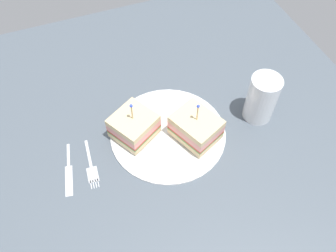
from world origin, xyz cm
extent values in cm
cube|color=#4C5660|center=(0.00, 0.00, -1.00)|extent=(98.05, 98.05, 2.00)
cylinder|color=white|center=(0.00, 0.00, 0.47)|extent=(25.89, 25.89, 0.93)
cube|color=beige|center=(-3.02, -5.29, 1.68)|extent=(11.95, 11.06, 1.48)
cube|color=#478438|center=(-3.02, -5.29, 2.62)|extent=(11.95, 11.06, 0.40)
cube|color=red|center=(-3.02, -5.29, 3.07)|extent=(11.95, 11.06, 0.50)
cube|color=#E59389|center=(-3.02, -5.29, 4.19)|extent=(11.95, 11.06, 1.76)
cube|color=beige|center=(-3.02, -5.29, 5.81)|extent=(11.95, 11.06, 1.48)
cylinder|color=tan|center=(-3.02, -5.29, 8.35)|extent=(0.30, 0.30, 5.06)
sphere|color=blue|center=(-3.02, -5.29, 10.88)|extent=(0.70, 0.70, 0.70)
cube|color=beige|center=(2.22, 7.09, 1.65)|extent=(11.39, 11.50, 1.44)
cube|color=#478438|center=(2.22, 7.09, 2.57)|extent=(11.39, 11.50, 0.40)
cube|color=red|center=(2.22, 7.09, 3.02)|extent=(11.39, 11.50, 0.50)
cube|color=#E59389|center=(2.22, 7.09, 4.11)|extent=(11.39, 11.50, 1.67)
cube|color=beige|center=(2.22, 7.09, 5.67)|extent=(11.39, 11.50, 1.44)
cylinder|color=tan|center=(2.22, 7.09, 8.09)|extent=(0.30, 0.30, 4.84)
sphere|color=blue|center=(2.22, 7.09, 10.51)|extent=(0.70, 0.70, 0.70)
cylinder|color=gold|center=(-2.40, -21.37, 4.77)|extent=(5.93, 5.93, 9.55)
cylinder|color=white|center=(-2.40, -21.37, 5.79)|extent=(6.74, 6.74, 11.57)
cube|color=silver|center=(1.26, 18.00, 0.18)|extent=(7.11, 1.10, 0.35)
cube|color=silver|center=(-4.07, 18.37, 0.18)|extent=(3.75, 2.45, 0.35)
cube|color=silver|center=(-6.22, 19.28, 0.18)|extent=(2.01, 0.32, 0.35)
cube|color=silver|center=(-6.25, 18.78, 0.18)|extent=(2.01, 0.32, 0.35)
cube|color=silver|center=(-6.29, 18.28, 0.18)|extent=(2.01, 0.32, 0.35)
cube|color=silver|center=(-6.32, 17.78, 0.18)|extent=(2.01, 0.32, 0.35)
cube|color=silver|center=(1.68, 22.29, 0.18)|extent=(7.30, 1.94, 0.35)
cube|color=silver|center=(-3.68, 23.29, 0.18)|extent=(7.16, 2.77, 0.24)
camera|label=1|loc=(-42.01, 16.32, 64.87)|focal=37.44mm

